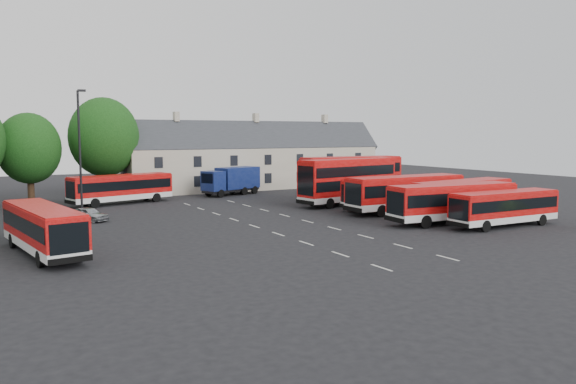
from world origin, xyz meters
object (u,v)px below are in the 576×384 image
at_px(bus_dd_south, 348,179).
at_px(box_truck, 232,180).
at_px(silver_car, 89,214).
at_px(lamppost, 80,151).
at_px(bus_row_a, 505,206).
at_px(bus_west, 43,226).

xyz_separation_m(bus_dd_south, box_truck, (-6.83, 14.29, -0.86)).
height_order(bus_dd_south, box_truck, bus_dd_south).
bearing_deg(silver_car, lamppost, 65.47).
bearing_deg(bus_dd_south, silver_car, 167.20).
distance_m(bus_row_a, lamppost, 35.43).
bearing_deg(box_truck, lamppost, -168.63).
bearing_deg(box_truck, silver_car, -165.17).
relative_size(bus_row_a, box_truck, 1.27).
bearing_deg(bus_row_a, silver_car, 146.66).
bearing_deg(silver_car, bus_row_a, -68.94).
relative_size(bus_row_a, bus_dd_south, 0.84).
xyz_separation_m(bus_west, box_truck, (23.59, 24.99, 0.08)).
relative_size(silver_car, lamppost, 0.32).
bearing_deg(bus_west, box_truck, -51.71).
distance_m(bus_west, box_truck, 34.37).
bearing_deg(bus_row_a, bus_dd_south, 99.33).
xyz_separation_m(bus_west, lamppost, (4.55, 13.73, 4.15)).
bearing_deg(bus_west, lamppost, -26.68).
xyz_separation_m(bus_west, silver_car, (4.81, 12.30, -1.17)).
bearing_deg(silver_car, box_truck, -0.70).
height_order(bus_row_a, box_truck, box_truck).
xyz_separation_m(bus_row_a, box_truck, (-9.45, 31.88, 0.16)).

